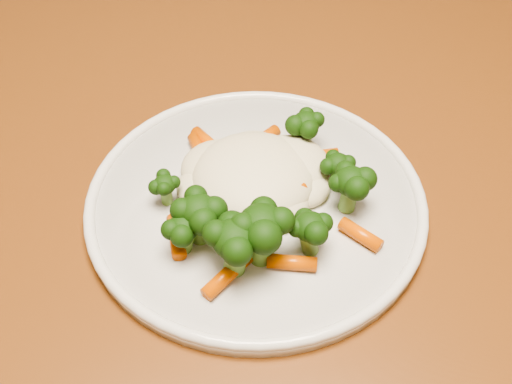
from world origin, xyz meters
TOP-DOWN VIEW (x-y plane):
  - dining_table at (0.10, -0.01)m, footprint 1.41×1.10m
  - plate at (0.01, -0.04)m, footprint 0.30×0.30m
  - meal at (0.01, -0.05)m, footprint 0.19×0.19m

SIDE VIEW (x-z plane):
  - dining_table at x=0.10m, z-range 0.28..1.03m
  - plate at x=0.01m, z-range 0.75..0.76m
  - meal at x=0.01m, z-range 0.76..0.81m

